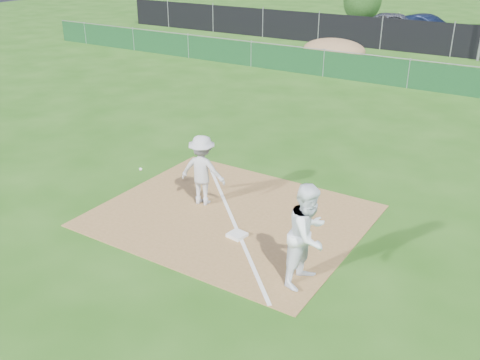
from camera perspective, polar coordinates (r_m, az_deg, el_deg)
name	(u,v)px	position (r m, az deg, el deg)	size (l,w,h in m)	color
ground	(366,118)	(20.23, 13.29, 6.50)	(90.00, 90.00, 0.00)	#204F11
infield_dirt	(231,216)	(12.68, -1.01, -3.81)	(6.00, 5.00, 0.02)	olive
foul_line	(231,215)	(12.67, -1.01, -3.75)	(0.08, 7.00, 0.01)	white
green_fence	(408,74)	(24.70, 17.53, 10.68)	(44.00, 0.05, 1.20)	#0F3718
dirt_mound	(334,50)	(29.54, 9.99, 13.51)	(3.38, 2.60, 1.17)	olive
black_fence	(452,40)	(32.31, 21.72, 13.69)	(46.00, 0.04, 1.80)	black
parking_lot	(469,43)	(37.30, 23.21, 13.29)	(46.00, 9.00, 0.01)	black
first_base	(237,235)	(11.80, -0.32, -5.87)	(0.36, 0.36, 0.08)	white
play_at_first	(202,170)	(12.91, -4.04, 1.05)	(2.38, 0.88, 1.75)	silver
runner	(308,235)	(9.98, 7.28, -5.81)	(0.99, 0.77, 2.04)	white
car_left	(396,24)	(37.89, 16.27, 15.64)	(1.89, 4.71, 1.60)	#9A9CA1
car_mid	(426,27)	(38.13, 19.19, 15.20)	(1.52, 4.37, 1.44)	black
tree_left	(362,0)	(43.33, 12.93, 18.22)	(2.85, 2.85, 3.38)	#382316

